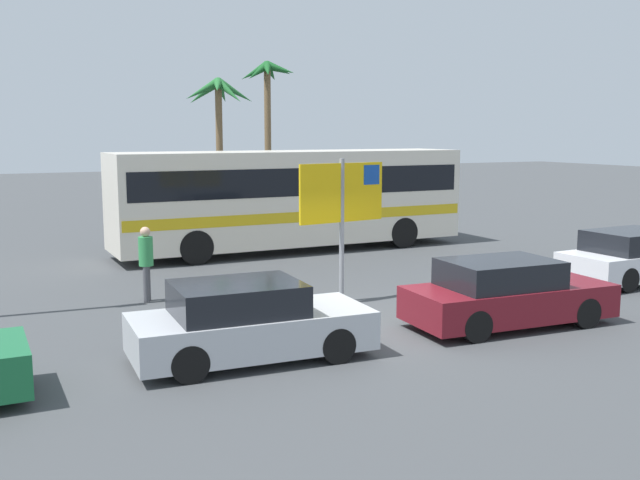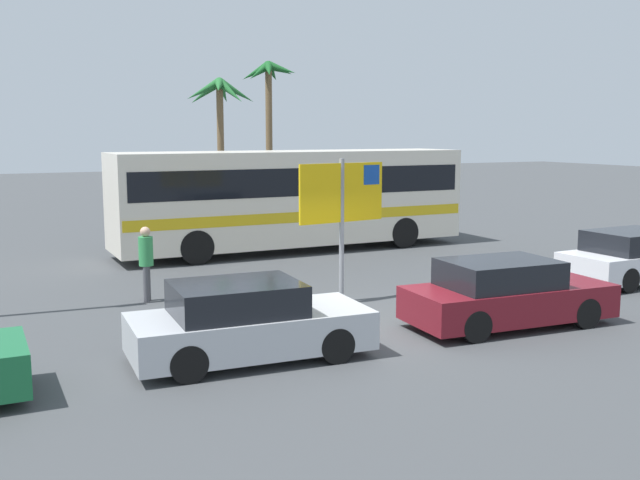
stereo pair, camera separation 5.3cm
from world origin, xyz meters
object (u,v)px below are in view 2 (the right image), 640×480
at_px(car_silver, 247,323).
at_px(pedestrian_by_bus, 146,258).
at_px(bus_front_coach, 292,195).
at_px(car_white, 636,257).
at_px(car_maroon, 506,294).
at_px(ferry_sign, 344,198).

distance_m(car_silver, pedestrian_by_bus, 4.99).
height_order(bus_front_coach, car_silver, bus_front_coach).
xyz_separation_m(car_white, car_maroon, (-5.78, -1.87, -0.00)).
bearing_deg(ferry_sign, car_maroon, -68.00).
xyz_separation_m(bus_front_coach, car_white, (5.75, -8.42, -1.15)).
bearing_deg(bus_front_coach, car_white, -55.67).
bearing_deg(car_white, car_maroon, -163.88).
bearing_deg(car_maroon, car_white, 21.49).
bearing_deg(car_maroon, bus_front_coach, 93.41).
xyz_separation_m(bus_front_coach, ferry_sign, (-1.89, -7.01, 0.54)).
distance_m(ferry_sign, pedestrian_by_bus, 4.59).
xyz_separation_m(ferry_sign, car_silver, (-3.44, -3.06, -1.69)).
bearing_deg(car_maroon, pedestrian_by_bus, 141.96).
distance_m(car_white, car_maroon, 6.07).
relative_size(bus_front_coach, ferry_sign, 3.53).
bearing_deg(pedestrian_by_bus, car_maroon, -18.44).
relative_size(car_white, car_maroon, 0.99).
bearing_deg(ferry_sign, bus_front_coach, 67.33).
xyz_separation_m(ferry_sign, pedestrian_by_bus, (-3.97, 1.90, -1.33)).
xyz_separation_m(bus_front_coach, car_silver, (-5.33, -10.07, -1.15)).
bearing_deg(car_silver, car_white, 11.65).
relative_size(car_silver, car_maroon, 0.97).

